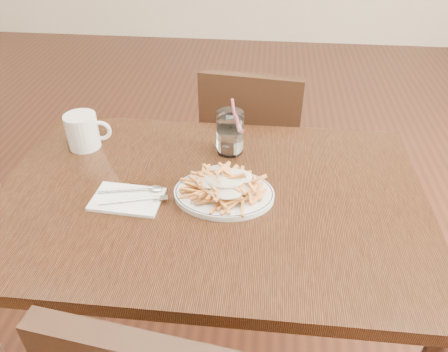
# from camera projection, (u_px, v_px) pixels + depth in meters

# --- Properties ---
(floor) EXTENTS (7.00, 7.00, 0.00)m
(floor) POSITION_uv_depth(u_px,v_px,m) (214.00, 347.00, 1.66)
(floor) COLOR black
(floor) RESTS_ON ground
(table) EXTENTS (1.20, 0.80, 0.75)m
(table) POSITION_uv_depth(u_px,v_px,m) (210.00, 215.00, 1.27)
(table) COLOR black
(table) RESTS_ON ground
(chair_far) EXTENTS (0.44, 0.44, 0.87)m
(chair_far) POSITION_uv_depth(u_px,v_px,m) (252.00, 148.00, 1.90)
(chair_far) COLOR black
(chair_far) RESTS_ON ground
(fries_plate) EXTENTS (0.29, 0.25, 0.02)m
(fries_plate) POSITION_uv_depth(u_px,v_px,m) (224.00, 194.00, 1.21)
(fries_plate) COLOR white
(fries_plate) RESTS_ON table
(loaded_fries) EXTENTS (0.22, 0.17, 0.06)m
(loaded_fries) POSITION_uv_depth(u_px,v_px,m) (224.00, 181.00, 1.18)
(loaded_fries) COLOR #C6813C
(loaded_fries) RESTS_ON fries_plate
(napkin) EXTENTS (0.20, 0.13, 0.01)m
(napkin) POSITION_uv_depth(u_px,v_px,m) (127.00, 199.00, 1.19)
(napkin) COLOR white
(napkin) RESTS_ON table
(cutlery) EXTENTS (0.21, 0.12, 0.01)m
(cutlery) POSITION_uv_depth(u_px,v_px,m) (127.00, 196.00, 1.19)
(cutlery) COLOR silver
(cutlery) RESTS_ON napkin
(water_glass) EXTENTS (0.09, 0.09, 0.19)m
(water_glass) POSITION_uv_depth(u_px,v_px,m) (230.00, 135.00, 1.36)
(water_glass) COLOR white
(water_glass) RESTS_ON table
(coffee_mug) EXTENTS (0.14, 0.10, 0.11)m
(coffee_mug) POSITION_uv_depth(u_px,v_px,m) (83.00, 131.00, 1.39)
(coffee_mug) COLOR white
(coffee_mug) RESTS_ON table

